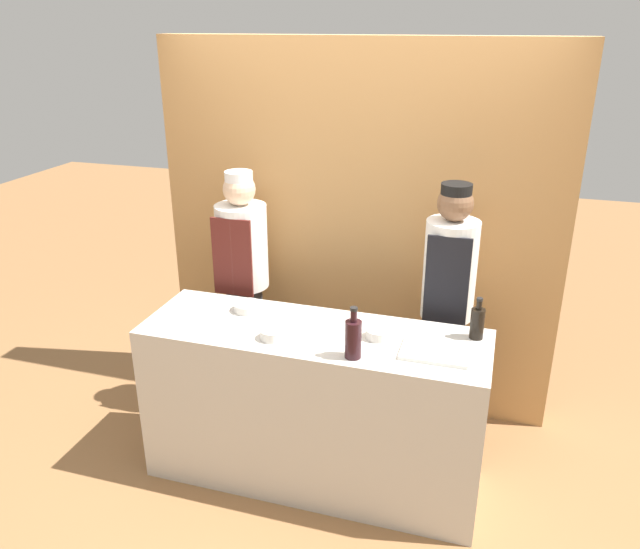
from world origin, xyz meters
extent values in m
plane|color=olive|center=(0.00, 0.00, 0.00)|extent=(14.00, 14.00, 0.00)
cube|color=#B7844C|center=(0.00, 0.96, 1.20)|extent=(2.60, 0.18, 2.40)
cube|color=beige|center=(0.00, 0.00, 0.47)|extent=(1.87, 0.60, 0.94)
cylinder|color=silver|center=(-0.18, -0.14, 0.97)|extent=(0.13, 0.13, 0.05)
cylinder|color=#703384|center=(-0.18, -0.14, 0.99)|extent=(0.11, 0.11, 0.02)
cylinder|color=silver|center=(-0.44, 0.13, 0.96)|extent=(0.16, 0.16, 0.05)
cylinder|color=silver|center=(-0.44, 0.13, 0.98)|extent=(0.13, 0.13, 0.01)
cylinder|color=silver|center=(0.35, 0.03, 0.97)|extent=(0.13, 0.13, 0.05)
cylinder|color=orange|center=(0.35, 0.03, 0.98)|extent=(0.11, 0.11, 0.02)
cube|color=white|center=(0.65, -0.06, 0.95)|extent=(0.34, 0.23, 0.02)
cylinder|color=black|center=(0.27, -0.20, 1.04)|extent=(0.08, 0.08, 0.19)
cylinder|color=black|center=(0.27, -0.20, 1.17)|extent=(0.03, 0.03, 0.06)
cylinder|color=black|center=(0.27, -0.20, 1.20)|extent=(0.04, 0.04, 0.02)
cylinder|color=black|center=(0.83, 0.18, 1.02)|extent=(0.07, 0.07, 0.16)
cylinder|color=black|center=(0.83, 0.18, 1.13)|extent=(0.03, 0.03, 0.05)
cylinder|color=black|center=(0.83, 0.18, 1.16)|extent=(0.03, 0.03, 0.01)
cylinder|color=#28282D|center=(-0.64, 0.55, 0.45)|extent=(0.23, 0.23, 0.90)
cylinder|color=white|center=(-0.64, 0.55, 1.17)|extent=(0.32, 0.32, 0.53)
cube|color=#561E19|center=(-0.64, 0.40, 1.15)|extent=(0.26, 0.02, 0.49)
sphere|color=beige|center=(-0.64, 0.55, 1.53)|extent=(0.20, 0.20, 0.20)
cylinder|color=white|center=(-0.64, 0.55, 1.61)|extent=(0.17, 0.17, 0.07)
cylinder|color=#28282D|center=(0.64, 0.55, 0.43)|extent=(0.22, 0.22, 0.87)
cylinder|color=white|center=(0.64, 0.55, 1.16)|extent=(0.30, 0.30, 0.58)
cube|color=black|center=(0.64, 0.41, 1.14)|extent=(0.24, 0.02, 0.54)
sphere|color=brown|center=(0.64, 0.55, 1.55)|extent=(0.20, 0.20, 0.20)
cylinder|color=black|center=(0.64, 0.55, 1.63)|extent=(0.17, 0.17, 0.07)
camera|label=1|loc=(0.90, -2.82, 2.48)|focal=35.00mm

